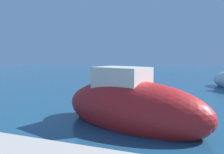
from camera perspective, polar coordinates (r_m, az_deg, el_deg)
The scene contains 2 objects.
moored_boat_0 at distance 6.89m, azimuth 4.66°, elevation -7.17°, with size 4.97×3.12×2.03m.
moored_boat_5 at distance 17.28m, azimuth 2.52°, elevation -0.36°, with size 3.48×3.00×1.03m.
Camera 1 is at (-7.87, -5.43, 2.01)m, focal length 38.15 mm.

